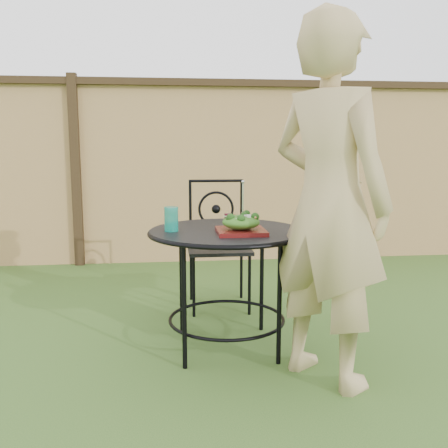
# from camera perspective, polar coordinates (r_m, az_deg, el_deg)

# --- Properties ---
(ground) EXTENTS (60.00, 60.00, 0.00)m
(ground) POSITION_cam_1_polar(r_m,az_deg,el_deg) (3.23, 1.03, -13.07)
(ground) COLOR #254A18
(ground) RESTS_ON ground
(fence) EXTENTS (8.00, 0.12, 1.90)m
(fence) POSITION_cam_1_polar(r_m,az_deg,el_deg) (5.18, -2.09, 6.09)
(fence) COLOR #E4AE71
(fence) RESTS_ON ground
(patio_table) EXTENTS (0.92, 0.92, 0.72)m
(patio_table) POSITION_cam_1_polar(r_m,az_deg,el_deg) (2.94, 0.31, -3.31)
(patio_table) COLOR black
(patio_table) RESTS_ON ground
(patio_chair) EXTENTS (0.46, 0.46, 0.95)m
(patio_chair) POSITION_cam_1_polar(r_m,az_deg,el_deg) (3.76, -0.68, -1.85)
(patio_chair) COLOR black
(patio_chair) RESTS_ON ground
(diner) EXTENTS (0.76, 0.81, 1.85)m
(diner) POSITION_cam_1_polar(r_m,az_deg,el_deg) (2.55, 11.88, 2.32)
(diner) COLOR tan
(diner) RESTS_ON ground
(salad_plate) EXTENTS (0.27, 0.27, 0.02)m
(salad_plate) POSITION_cam_1_polar(r_m,az_deg,el_deg) (2.79, 1.95, -0.84)
(salad_plate) COLOR #44090E
(salad_plate) RESTS_ON patio_table
(salad) EXTENTS (0.21, 0.21, 0.08)m
(salad) POSITION_cam_1_polar(r_m,az_deg,el_deg) (2.79, 1.96, 0.22)
(salad) COLOR #235614
(salad) RESTS_ON salad_plate
(fork) EXTENTS (0.01, 0.01, 0.18)m
(fork) POSITION_cam_1_polar(r_m,az_deg,el_deg) (2.77, 2.18, 2.88)
(fork) COLOR silver
(fork) RESTS_ON salad
(drinking_glass) EXTENTS (0.08, 0.08, 0.14)m
(drinking_glass) POSITION_cam_1_polar(r_m,az_deg,el_deg) (2.87, -6.05, 0.56)
(drinking_glass) COLOR #0C8E76
(drinking_glass) RESTS_ON patio_table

